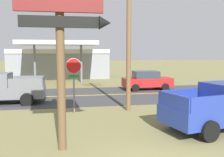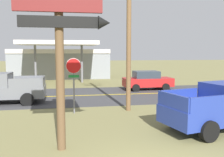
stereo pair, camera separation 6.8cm
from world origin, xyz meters
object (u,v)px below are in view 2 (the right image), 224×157
at_px(motel_sign, 61,8).
at_px(pickup_blue_parked_on_lawn, 222,107).
at_px(stop_sign, 74,76).
at_px(gas_station, 60,62).
at_px(pickup_grey_on_road, 2,89).
at_px(utility_pole, 129,21).
at_px(car_red_mid_lane, 147,80).

relative_size(motel_sign, pickup_blue_parked_on_lawn, 1.22).
height_order(motel_sign, stop_sign, motel_sign).
bearing_deg(motel_sign, gas_station, 91.51).
distance_m(motel_sign, pickup_grey_on_road, 10.04).
distance_m(stop_sign, utility_pole, 4.21).
bearing_deg(pickup_grey_on_road, motel_sign, -65.07).
relative_size(pickup_grey_on_road, car_red_mid_lane, 1.24).
xyz_separation_m(motel_sign, gas_station, (-0.65, 24.43, -2.70)).
height_order(stop_sign, pickup_grey_on_road, stop_sign).
xyz_separation_m(motel_sign, utility_pole, (3.52, 5.24, 0.32)).
xyz_separation_m(stop_sign, pickup_blue_parked_on_lawn, (6.13, -3.87, -1.06)).
bearing_deg(pickup_grey_on_road, stop_sign, -37.25).
xyz_separation_m(gas_station, pickup_blue_parked_on_lawn, (7.28, -23.21, -0.98)).
relative_size(stop_sign, gas_station, 0.25).
xyz_separation_m(stop_sign, gas_station, (-1.15, 19.34, -0.08)).
relative_size(utility_pole, gas_station, 0.77).
height_order(motel_sign, utility_pole, utility_pole).
relative_size(motel_sign, car_red_mid_lane, 1.60).
distance_m(motel_sign, car_red_mid_lane, 14.81).
bearing_deg(pickup_grey_on_road, car_red_mid_lane, 20.08).
bearing_deg(utility_pole, car_red_mid_lane, 64.29).
xyz_separation_m(utility_pole, pickup_blue_parked_on_lawn, (3.11, -4.02, -4.00)).
distance_m(pickup_blue_parked_on_lawn, car_red_mid_lane, 11.26).
bearing_deg(car_red_mid_lane, gas_station, 122.61).
bearing_deg(motel_sign, utility_pole, 56.10).
bearing_deg(stop_sign, utility_pole, 2.71).
relative_size(gas_station, pickup_grey_on_road, 2.31).
bearing_deg(gas_station, pickup_blue_parked_on_lawn, -72.59).
height_order(utility_pole, pickup_grey_on_road, utility_pole).
relative_size(utility_pole, car_red_mid_lane, 2.21).
bearing_deg(pickup_blue_parked_on_lawn, pickup_grey_on_road, 145.55).
xyz_separation_m(utility_pole, pickup_grey_on_road, (-7.46, 3.24, -4.00)).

